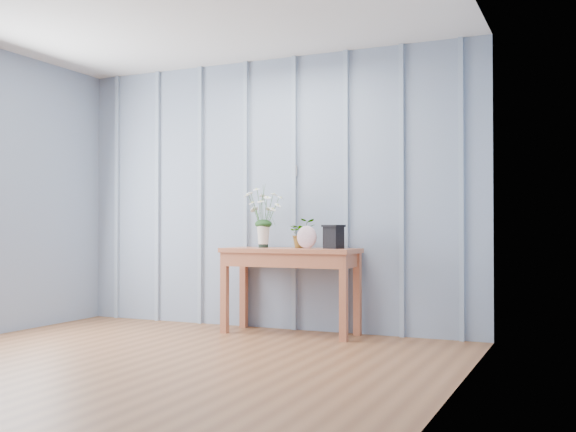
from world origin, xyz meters
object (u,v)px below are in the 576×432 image
at_px(carved_box, 334,236).
at_px(daisy_vase, 263,209).
at_px(felt_disc_vessel, 307,237).
at_px(sideboard, 290,261).

bearing_deg(carved_box, daisy_vase, 178.39).
bearing_deg(felt_disc_vessel, carved_box, 14.95).
height_order(sideboard, felt_disc_vessel, felt_disc_vessel).
xyz_separation_m(sideboard, daisy_vase, (-0.27, 0.02, 0.46)).
height_order(daisy_vase, carved_box, daisy_vase).
distance_m(daisy_vase, felt_disc_vessel, 0.51).
xyz_separation_m(felt_disc_vessel, carved_box, (0.23, 0.03, 0.01)).
height_order(sideboard, carved_box, carved_box).
bearing_deg(sideboard, felt_disc_vessel, -10.39).
distance_m(sideboard, carved_box, 0.46).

